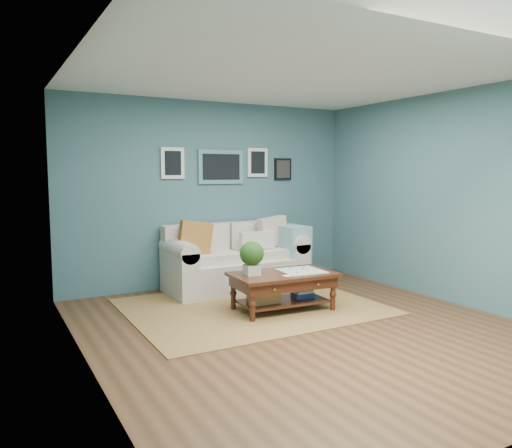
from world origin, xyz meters
TOP-DOWN VIEW (x-y plane):
  - room_shell at (0.01, 0.06)m, footprint 5.00×5.02m
  - area_rug at (-0.11, 1.05)m, footprint 2.99×2.39m
  - loveseat at (0.23, 2.03)m, footprint 2.02×0.92m
  - coffee_table at (0.08, 0.74)m, footprint 1.28×0.80m

SIDE VIEW (x-z plane):
  - area_rug at x=-0.11m, z-range 0.00..0.01m
  - coffee_table at x=0.08m, z-range -0.05..0.82m
  - loveseat at x=0.23m, z-range -0.10..0.94m
  - room_shell at x=0.01m, z-range 0.01..2.71m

